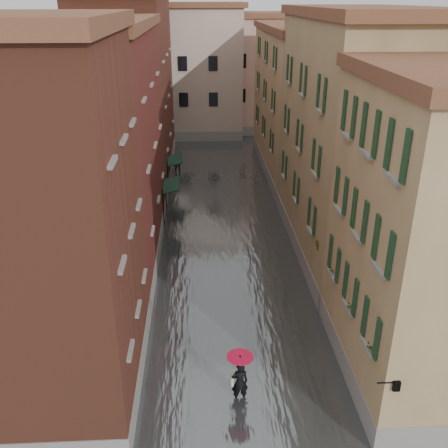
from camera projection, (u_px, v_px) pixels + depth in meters
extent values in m
plane|color=#555557|center=(239.00, 345.00, 21.85)|extent=(120.00, 120.00, 0.00)
cube|color=#515759|center=(224.00, 222.00, 33.63)|extent=(10.00, 60.00, 0.20)
cube|color=brown|center=(42.00, 235.00, 17.02)|extent=(6.00, 8.00, 13.00)
cube|color=#57221B|center=(99.00, 152.00, 27.12)|extent=(6.00, 14.00, 12.50)
cube|color=brown|center=(131.00, 91.00, 40.45)|extent=(6.00, 16.00, 14.00)
cube|color=olive|center=(438.00, 245.00, 17.98)|extent=(6.00, 8.00, 11.50)
cube|color=tan|center=(353.00, 144.00, 27.68)|extent=(6.00, 14.00, 13.00)
cube|color=olive|center=(301.00, 105.00, 41.62)|extent=(6.00, 16.00, 11.50)
cube|color=#C0AC99|center=(184.00, 73.00, 53.57)|extent=(12.00, 9.00, 13.00)
cube|color=tan|center=(265.00, 75.00, 56.02)|extent=(10.00, 9.00, 12.00)
cube|color=#173427|center=(171.00, 185.00, 33.13)|extent=(1.09, 2.83, 0.31)
cylinder|color=black|center=(163.00, 209.00, 32.29)|extent=(0.06, 0.06, 2.80)
cylinder|color=black|center=(166.00, 193.00, 34.86)|extent=(0.06, 0.06, 2.80)
cube|color=#173427|center=(175.00, 159.00, 38.31)|extent=(1.09, 2.85, 0.31)
cylinder|color=black|center=(168.00, 180.00, 37.46)|extent=(0.06, 0.06, 2.80)
cylinder|color=black|center=(170.00, 168.00, 40.05)|extent=(0.06, 0.06, 2.80)
cylinder|color=black|center=(387.00, 383.00, 15.30)|extent=(0.60, 0.05, 0.05)
cube|color=black|center=(396.00, 385.00, 15.36)|extent=(0.22, 0.22, 0.35)
cube|color=beige|center=(396.00, 385.00, 15.36)|extent=(0.14, 0.14, 0.24)
cube|color=brown|center=(374.00, 351.00, 16.61)|extent=(0.22, 0.85, 0.18)
imported|color=#265926|center=(375.00, 341.00, 16.44)|extent=(0.59, 0.51, 0.66)
cube|color=brown|center=(353.00, 310.00, 18.78)|extent=(0.22, 0.85, 0.18)
imported|color=#265926|center=(354.00, 301.00, 18.61)|extent=(0.59, 0.51, 0.66)
cube|color=brown|center=(335.00, 274.00, 21.24)|extent=(0.22, 0.85, 0.18)
imported|color=#265926|center=(336.00, 265.00, 21.07)|extent=(0.59, 0.51, 0.66)
cube|color=brown|center=(321.00, 245.00, 23.69)|extent=(0.22, 0.85, 0.18)
imported|color=#265926|center=(321.00, 237.00, 23.52)|extent=(0.59, 0.51, 0.66)
imported|color=black|center=(240.00, 382.00, 18.48)|extent=(0.69, 0.51, 1.75)
cube|color=beige|center=(232.00, 380.00, 18.49)|extent=(0.08, 0.30, 0.38)
cylinder|color=black|center=(240.00, 372.00, 18.29)|extent=(0.02, 0.02, 1.00)
cone|color=red|center=(240.00, 360.00, 18.05)|extent=(1.02, 1.02, 0.28)
imported|color=black|center=(178.00, 163.00, 42.84)|extent=(0.91, 0.72, 1.82)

